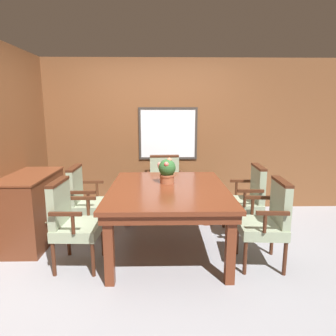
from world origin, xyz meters
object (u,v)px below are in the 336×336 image
Objects in this scene: chair_right_far at (248,197)px; potted_plant at (167,170)px; chair_right_near at (268,219)px; dining_table at (168,195)px; sideboard_cabinet at (32,209)px; chair_left_near at (71,219)px; chair_head_far at (165,183)px; chair_left_far at (85,198)px.

potted_plant is (-1.07, -0.20, 0.40)m from chair_right_far.
chair_right_far is 1.00× the size of chair_right_near.
dining_table is 1.13m from chair_right_near.
sideboard_cabinet is at bearing -99.10° from chair_right_near.
chair_right_near is (1.05, -0.39, -0.15)m from dining_table.
chair_left_near is (-1.03, -0.37, -0.15)m from dining_table.
chair_head_far reaches higher than dining_table.
chair_left_near is 2.96× the size of potted_plant.
potted_plant reaches higher than chair_left_far.
chair_right_near is 2.96× the size of potted_plant.
chair_head_far is 1.94m from sideboard_cabinet.
chair_left_near is 1.87m from chair_head_far.
chair_left_far is 1.33m from chair_head_far.
chair_right_near is 1.00× the size of chair_head_far.
chair_right_far is 0.88× the size of sideboard_cabinet.
chair_right_near is at bearing -110.57° from chair_left_far.
chair_head_far is (-0.03, 1.21, -0.15)m from dining_table.
chair_left_far reaches higher than dining_table.
chair_head_far reaches higher than sideboard_cabinet.
chair_right_near is at bearing -88.38° from chair_left_near.
chair_right_far is 1.36m from chair_head_far.
chair_right_far is 0.79m from chair_right_near.
chair_left_far is (-1.07, 0.39, -0.15)m from dining_table.
chair_right_far is at bearing 10.38° from potted_plant.
dining_table is 1.73m from sideboard_cabinet.
chair_left_near is 1.23m from potted_plant.
chair_right_far is at bearing 3.55° from sideboard_cabinet.
chair_right_far and chair_right_near have the same top height.
chair_left_near is 1.00× the size of chair_right_far.
chair_right_near is 1.93m from chair_head_far.
potted_plant is at bearing -76.94° from chair_right_far.
chair_left_far is at bearing -106.48° from chair_right_near.
chair_head_far is (1.00, 1.58, 0.00)m from chair_left_near.
sideboard_cabinet is (-1.70, 0.23, -0.24)m from dining_table.
chair_left_far and chair_right_near have the same top height.
chair_head_far is at bearing -52.29° from chair_left_far.
potted_plant is 0.30× the size of sideboard_cabinet.
sideboard_cabinet is (-2.75, 0.62, -0.08)m from chair_right_near.
chair_right_near is at bearing -12.72° from sideboard_cabinet.
chair_left_near is at bearing -160.31° from dining_table.
potted_plant is at bearing -0.86° from sideboard_cabinet.
chair_left_far is 0.65m from sideboard_cabinet.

